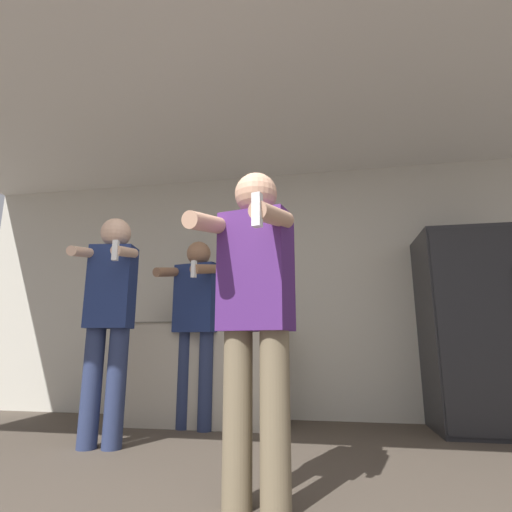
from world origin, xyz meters
name	(u,v)px	position (x,y,z in m)	size (l,w,h in m)	color
wall_back	(282,290)	(0.00, 2.85, 1.27)	(7.00, 0.06, 2.55)	beige
ceiling_slab	(259,98)	(0.00, 1.41, 2.57)	(7.00, 3.34, 0.05)	silver
refrigerator	(472,329)	(1.68, 2.47, 0.84)	(0.76, 0.72, 1.69)	#262628
counter	(210,372)	(-0.66, 2.50, 0.46)	(1.44, 0.67, 0.92)	#BCB29E
bottle_clear_vodka	(178,310)	(-0.98, 2.43, 1.05)	(0.07, 0.07, 0.33)	maroon
bottle_amber_bourbon	(209,310)	(-0.67, 2.43, 1.04)	(0.08, 0.08, 0.32)	black
bottle_red_label	(232,313)	(-0.44, 2.43, 1.00)	(0.06, 0.06, 0.25)	black
person_woman_foreground	(255,307)	(0.12, 0.58, 0.89)	(0.47, 0.54, 1.57)	#75664C
person_man_side	(109,313)	(-1.14, 1.46, 0.94)	(0.43, 0.52, 1.68)	navy
person_spectator_back	(196,313)	(-0.71, 2.18, 0.99)	(0.53, 0.57, 1.65)	navy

